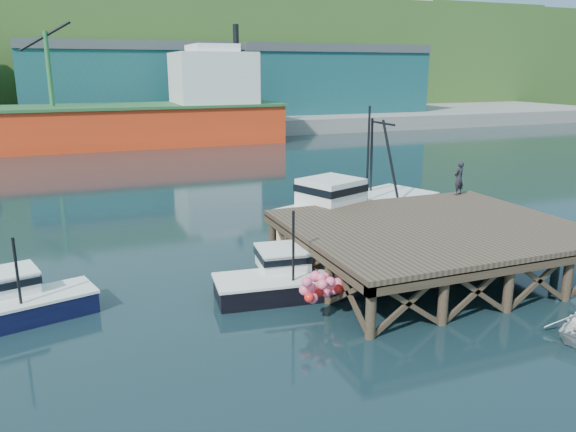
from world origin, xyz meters
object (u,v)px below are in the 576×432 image
dockworker (459,178)px  boat_black (288,278)px  boat_navy (17,302)px  trawler (355,207)px

dockworker → boat_black: bearing=4.5°
boat_navy → trawler: (16.28, 5.31, 0.75)m
boat_black → trawler: size_ratio=0.56×
trawler → dockworker: trawler is taller
dockworker → trawler: bearing=-39.7°
boat_black → dockworker: size_ratio=3.35×
boat_navy → boat_black: boat_black is taller
boat_navy → dockworker: size_ratio=3.03×
boat_navy → boat_black: bearing=-22.5°
boat_navy → trawler: trawler is taller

